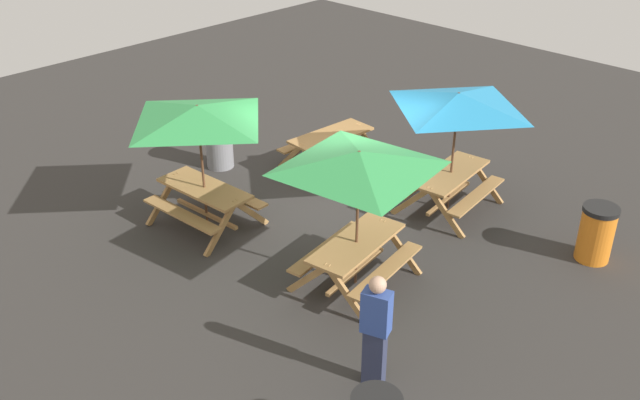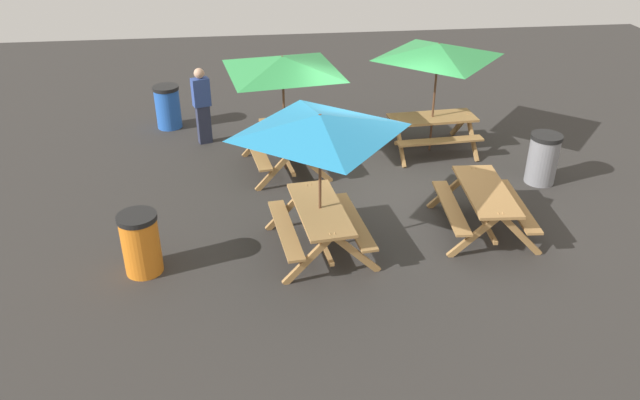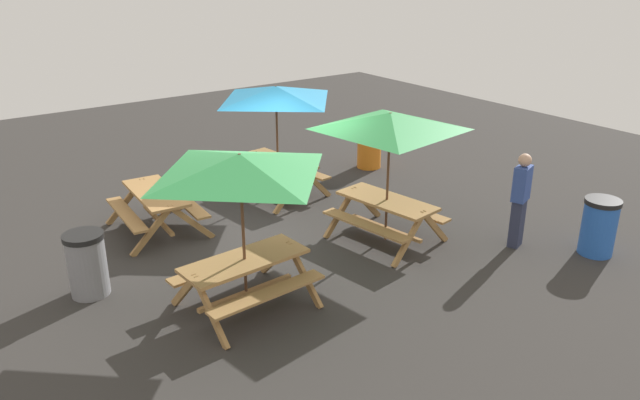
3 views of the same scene
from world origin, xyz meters
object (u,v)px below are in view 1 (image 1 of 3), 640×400
object	(u,v)px
picnic_table_3	(198,123)
person_standing	(376,329)
picnic_table_1	(457,110)
trash_bin_gray	(219,145)
picnic_table_2	(331,143)
picnic_table_0	(359,171)
trash_bin_orange	(596,233)

from	to	relation	value
picnic_table_3	person_standing	bearing A→B (deg)	-15.28
picnic_table_1	trash_bin_gray	distance (m)	5.07
picnic_table_3	picnic_table_1	bearing A→B (deg)	48.07
picnic_table_2	trash_bin_gray	world-z (taller)	trash_bin_gray
picnic_table_2	person_standing	bearing A→B (deg)	52.44
picnic_table_0	trash_bin_orange	size ratio (longest dim) A/B	2.85
picnic_table_2	picnic_table_3	xyz separation A→B (m)	(3.24, -0.01, 1.43)
picnic_table_2	picnic_table_1	bearing A→B (deg)	99.67
trash_bin_orange	person_standing	world-z (taller)	person_standing
picnic_table_1	person_standing	xyz separation A→B (m)	(4.50, 2.00, -1.10)
picnic_table_2	picnic_table_0	bearing A→B (deg)	52.85
picnic_table_2	picnic_table_3	world-z (taller)	picnic_table_3
picnic_table_2	trash_bin_orange	distance (m)	5.51
picnic_table_2	picnic_table_3	bearing A→B (deg)	3.82
person_standing	picnic_table_2	bearing A→B (deg)	119.33
picnic_table_0	person_standing	bearing A→B (deg)	39.15
picnic_table_2	trash_bin_orange	xyz separation A→B (m)	(-0.55, 5.48, -0.07)
picnic_table_0	picnic_table_1	distance (m)	3.01
picnic_table_0	trash_bin_orange	bearing A→B (deg)	135.51
picnic_table_1	trash_bin_orange	world-z (taller)	picnic_table_1
person_standing	trash_bin_orange	bearing A→B (deg)	62.39
picnic_table_0	trash_bin_gray	bearing A→B (deg)	-112.02
picnic_table_1	trash_bin_gray	bearing A→B (deg)	-74.41
picnic_table_0	person_standing	world-z (taller)	picnic_table_0
picnic_table_0	trash_bin_orange	world-z (taller)	picnic_table_0
picnic_table_0	person_standing	distance (m)	2.50
trash_bin_orange	picnic_table_0	bearing A→B (deg)	-35.98
picnic_table_0	picnic_table_2	distance (m)	4.37
trash_bin_orange	picnic_table_1	bearing A→B (deg)	-84.23
picnic_table_1	trash_bin_orange	distance (m)	3.11
picnic_table_1	picnic_table_2	xyz separation A→B (m)	(0.27, -2.77, -1.43)
trash_bin_orange	person_standing	xyz separation A→B (m)	(4.78, -0.72, 0.39)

